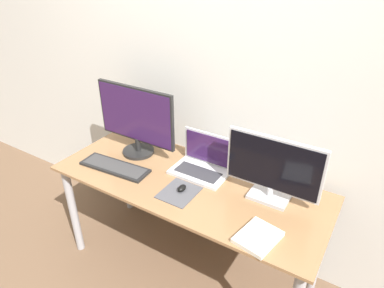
% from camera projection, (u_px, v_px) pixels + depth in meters
% --- Properties ---
extents(wall_back, '(7.00, 0.05, 2.50)m').
position_uv_depth(wall_back, '(223.00, 77.00, 2.06)').
color(wall_back, silver).
rests_on(wall_back, ground_plane).
extents(desk, '(1.65, 0.67, 0.72)m').
position_uv_depth(desk, '(188.00, 196.00, 2.08)').
color(desk, olive).
rests_on(desk, ground_plane).
extents(monitor_left, '(0.58, 0.21, 0.47)m').
position_uv_depth(monitor_left, '(136.00, 120.00, 2.20)').
color(monitor_left, black).
rests_on(monitor_left, desk).
extents(monitor_right, '(0.52, 0.15, 0.37)m').
position_uv_depth(monitor_right, '(273.00, 169.00, 1.80)').
color(monitor_right, '#B2B2B7').
rests_on(monitor_right, desk).
extents(laptop, '(0.34, 0.23, 0.23)m').
position_uv_depth(laptop, '(203.00, 162.00, 2.10)').
color(laptop, silver).
rests_on(laptop, desk).
extents(keyboard, '(0.47, 0.18, 0.02)m').
position_uv_depth(keyboard, '(115.00, 167.00, 2.14)').
color(keyboard, black).
rests_on(keyboard, desk).
extents(mousepad, '(0.19, 0.22, 0.00)m').
position_uv_depth(mousepad, '(179.00, 192.00, 1.93)').
color(mousepad, '#47474C').
rests_on(mousepad, desk).
extents(mouse, '(0.04, 0.06, 0.03)m').
position_uv_depth(mouse, '(182.00, 188.00, 1.93)').
color(mouse, black).
rests_on(mouse, mousepad).
extents(book, '(0.20, 0.24, 0.02)m').
position_uv_depth(book, '(258.00, 237.00, 1.61)').
color(book, silver).
rests_on(book, desk).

